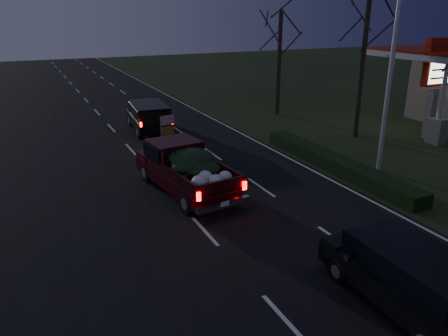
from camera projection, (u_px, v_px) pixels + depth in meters
name	position (u px, v px, depth m)	size (l,w,h in m)	color
ground	(204.00, 231.00, 14.51)	(120.00, 120.00, 0.00)	black
road_asphalt	(204.00, 231.00, 14.51)	(14.00, 120.00, 0.02)	black
hedge_row	(335.00, 163.00, 20.10)	(1.00, 10.00, 0.60)	black
light_pole	(394.00, 47.00, 18.17)	(0.50, 0.90, 9.16)	silver
gas_price_pylon	(437.00, 72.00, 23.91)	(2.00, 0.41, 5.57)	gray
gas_canopy	(448.00, 58.00, 25.37)	(7.10, 6.10, 4.88)	silver
bare_tree_mid	(367.00, 22.00, 23.34)	(3.60, 3.60, 8.50)	black
bare_tree_far	(280.00, 37.00, 29.27)	(3.60, 3.60, 7.00)	black
pickup_truck	(185.00, 166.00, 17.44)	(2.70, 5.65, 2.86)	#35070E
lead_suv	(149.00, 114.00, 26.35)	(2.37, 4.91, 1.37)	black
rear_suv	(412.00, 274.00, 10.42)	(2.13, 4.57, 1.30)	black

